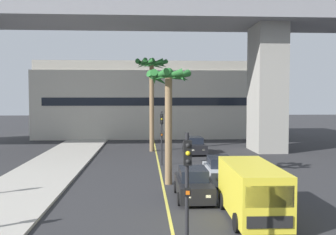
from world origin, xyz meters
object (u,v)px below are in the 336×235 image
object	(u,v)px
car_queue_third	(193,185)
palm_tree_mid_median	(152,77)
traffic_light_median_near	(187,182)
palm_tree_near_median	(169,93)
traffic_light_median_far	(162,130)
car_queue_second	(220,171)
car_queue_front	(194,146)
delivery_van	(252,190)

from	to	relation	value
car_queue_third	palm_tree_mid_median	size ratio (longest dim) A/B	0.46
traffic_light_median_near	palm_tree_near_median	size ratio (longest dim) A/B	0.60
traffic_light_median_far	car_queue_second	bearing A→B (deg)	-61.27
traffic_light_median_near	car_queue_second	bearing A→B (deg)	74.27
car_queue_front	car_queue_third	distance (m)	15.95
car_queue_third	palm_tree_near_median	size ratio (longest dim) A/B	0.59
car_queue_front	traffic_light_median_far	distance (m)	7.16
car_queue_front	delivery_van	world-z (taller)	delivery_van
delivery_van	palm_tree_mid_median	world-z (taller)	palm_tree_mid_median
delivery_van	palm_tree_near_median	xyz separation A→B (m)	(-3.15, 6.99, 4.25)
delivery_van	traffic_light_median_near	xyz separation A→B (m)	(-3.30, -4.61, 1.43)
traffic_light_median_near	traffic_light_median_far	world-z (taller)	same
car_queue_second	delivery_van	bearing A→B (deg)	-90.51
traffic_light_median_far	palm_tree_mid_median	bearing A→B (deg)	94.58
palm_tree_near_median	delivery_van	bearing A→B (deg)	-65.77
palm_tree_mid_median	car_queue_second	bearing A→B (deg)	-74.14
delivery_van	car_queue_third	bearing A→B (deg)	119.61
delivery_van	traffic_light_median_near	size ratio (longest dim) A/B	1.26
traffic_light_median_far	palm_tree_near_median	world-z (taller)	palm_tree_near_median
car_queue_third	car_queue_second	bearing A→B (deg)	59.97
car_queue_front	car_queue_second	size ratio (longest dim) A/B	1.00
car_queue_second	palm_tree_mid_median	bearing A→B (deg)	105.86
car_queue_front	palm_tree_near_median	bearing A→B (deg)	-104.35
car_queue_second	traffic_light_median_far	bearing A→B (deg)	118.73
palm_tree_near_median	palm_tree_mid_median	size ratio (longest dim) A/B	0.78
traffic_light_median_far	palm_tree_near_median	distance (m)	7.03
car_queue_third	traffic_light_median_near	world-z (taller)	traffic_light_median_near
traffic_light_median_far	delivery_van	bearing A→B (deg)	-76.25
car_queue_second	palm_tree_mid_median	xyz separation A→B (m)	(-3.98, 14.02, 6.48)
palm_tree_mid_median	palm_tree_near_median	bearing A→B (deg)	-86.92
car_queue_front	car_queue_second	distance (m)	12.13
car_queue_second	traffic_light_median_far	distance (m)	7.25
car_queue_front	car_queue_third	bearing A→B (deg)	-97.58
car_queue_third	traffic_light_median_far	xyz separation A→B (m)	(-1.22, 9.79, 1.99)
car_queue_front	traffic_light_median_near	distance (m)	24.37
car_queue_front	palm_tree_mid_median	bearing A→B (deg)	154.47
traffic_light_median_near	traffic_light_median_far	distance (m)	18.04
car_queue_second	palm_tree_near_median	world-z (taller)	palm_tree_near_median
car_queue_second	car_queue_front	bearing A→B (deg)	90.12
traffic_light_median_far	palm_tree_mid_median	xyz separation A→B (m)	(-0.63, 7.91, 4.49)
car_queue_front	traffic_light_median_far	xyz separation A→B (m)	(-3.33, -6.02, 1.99)
car_queue_third	palm_tree_mid_median	bearing A→B (deg)	95.98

